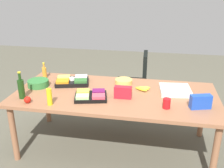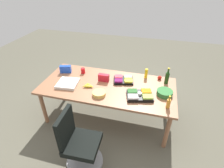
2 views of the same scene
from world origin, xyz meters
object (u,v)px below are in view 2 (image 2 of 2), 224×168
(mustard_bottle, at_px, (146,73))
(salad_bowl, at_px, (165,93))
(fruit_platter, at_px, (123,80))
(dressing_bottle, at_px, (169,103))
(veggie_tray, at_px, (140,95))
(pizza_box, at_px, (68,83))
(apple_red, at_px, (160,78))
(chip_bag_red, at_px, (104,78))
(wine_bottle, at_px, (167,78))
(office_chair, at_px, (79,146))
(chip_bag_blue, at_px, (66,69))
(conference_table, at_px, (108,88))
(chip_bowl, at_px, (99,94))
(red_solo_cup, at_px, (83,71))
(banana_bunch, at_px, (89,86))

(mustard_bottle, bearing_deg, salad_bowl, 127.13)
(fruit_platter, relative_size, dressing_bottle, 1.90)
(veggie_tray, relative_size, pizza_box, 1.34)
(apple_red, bearing_deg, mustard_bottle, 0.70)
(veggie_tray, distance_m, chip_bag_red, 0.79)
(salad_bowl, distance_m, fruit_platter, 0.79)
(wine_bottle, height_order, salad_bowl, wine_bottle)
(office_chair, height_order, fruit_platter, office_chair)
(apple_red, height_order, chip_bag_blue, chip_bag_blue)
(veggie_tray, bearing_deg, fruit_platter, -48.40)
(pizza_box, relative_size, chip_bag_red, 1.80)
(veggie_tray, bearing_deg, mustard_bottle, -93.18)
(conference_table, bearing_deg, chip_bag_red, -46.89)
(salad_bowl, bearing_deg, apple_red, -78.21)
(chip_bowl, relative_size, red_solo_cup, 2.03)
(apple_red, height_order, mustard_bottle, mustard_bottle)
(veggie_tray, bearing_deg, conference_table, -18.54)
(office_chair, height_order, apple_red, office_chair)
(salad_bowl, bearing_deg, mustard_bottle, -52.87)
(mustard_bottle, bearing_deg, wine_bottle, 164.75)
(conference_table, height_order, salad_bowl, salad_bowl)
(veggie_tray, xyz_separation_m, banana_bunch, (0.92, -0.06, -0.01))
(mustard_bottle, bearing_deg, veggie_tray, 86.82)
(chip_bag_blue, bearing_deg, wine_bottle, -176.89)
(mustard_bottle, bearing_deg, dressing_bottle, 117.66)
(pizza_box, bearing_deg, dressing_bottle, 168.20)
(chip_bag_red, bearing_deg, conference_table, 133.11)
(chip_bowl, xyz_separation_m, mustard_bottle, (-0.70, -0.77, 0.06))
(chip_bag_red, bearing_deg, veggie_tray, 155.85)
(fruit_platter, bearing_deg, red_solo_cup, -6.16)
(conference_table, xyz_separation_m, chip_bag_blue, (0.95, -0.23, 0.14))
(veggie_tray, xyz_separation_m, mustard_bottle, (-0.04, -0.64, 0.06))
(salad_bowl, bearing_deg, conference_table, -2.09)
(chip_bowl, bearing_deg, conference_table, -99.78)
(pizza_box, bearing_deg, apple_red, -165.09)
(wine_bottle, distance_m, fruit_platter, 0.80)
(pizza_box, distance_m, banana_bunch, 0.40)
(chip_bag_blue, height_order, banana_bunch, chip_bag_blue)
(chip_bag_red, bearing_deg, dressing_bottle, 158.06)
(conference_table, relative_size, fruit_platter, 5.84)
(chip_bowl, height_order, red_solo_cup, red_solo_cup)
(pizza_box, bearing_deg, mustard_bottle, -161.63)
(chip_bag_blue, relative_size, salad_bowl, 0.84)
(chip_bowl, xyz_separation_m, dressing_bottle, (-1.12, 0.03, 0.05))
(apple_red, distance_m, pizza_box, 1.73)
(veggie_tray, xyz_separation_m, chip_bag_blue, (1.56, -0.43, 0.04))
(chip_bowl, xyz_separation_m, chip_bag_red, (0.05, -0.44, 0.04))
(veggie_tray, distance_m, banana_bunch, 0.92)
(veggie_tray, bearing_deg, chip_bag_blue, -15.47)
(apple_red, xyz_separation_m, chip_bag_blue, (1.86, 0.22, 0.04))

